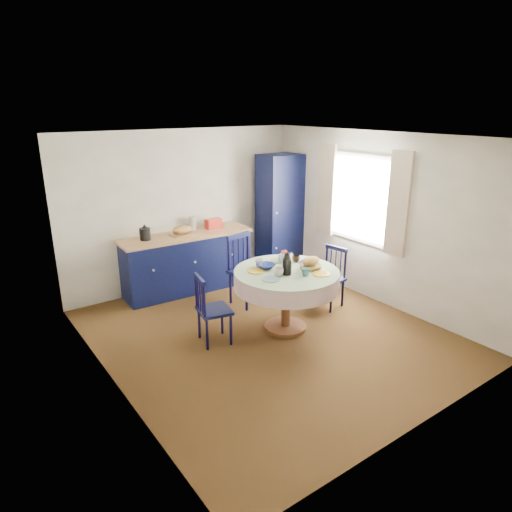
{
  "coord_description": "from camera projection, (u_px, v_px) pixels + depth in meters",
  "views": [
    {
      "loc": [
        -3.24,
        -4.24,
        2.86
      ],
      "look_at": [
        -0.04,
        0.2,
        1.03
      ],
      "focal_mm": 32.0,
      "sensor_mm": 36.0,
      "label": 1
    }
  ],
  "objects": [
    {
      "name": "wall_back",
      "position": [
        184.0,
        209.0,
        7.29
      ],
      "size": [
        4.0,
        0.02,
        2.5
      ],
      "primitive_type": "cube",
      "color": "white",
      "rests_on": "floor"
    },
    {
      "name": "window",
      "position": [
        361.0,
        198.0,
        6.79
      ],
      "size": [
        0.1,
        1.74,
        1.45
      ],
      "color": "white",
      "rests_on": "wall_right"
    },
    {
      "name": "cobalt_bowl",
      "position": [
        266.0,
        266.0,
        5.92
      ],
      "size": [
        0.23,
        0.23,
        0.06
      ],
      "primitive_type": "imported",
      "color": "navy",
      "rests_on": "dining_table"
    },
    {
      "name": "mug_b",
      "position": [
        306.0,
        272.0,
        5.66
      ],
      "size": [
        0.1,
        0.1,
        0.09
      ],
      "primitive_type": "imported",
      "color": "teal",
      "rests_on": "dining_table"
    },
    {
      "name": "chair_right",
      "position": [
        330.0,
        277.0,
        6.66
      ],
      "size": [
        0.45,
        0.46,
        0.89
      ],
      "rotation": [
        0.0,
        0.0,
        -1.37
      ],
      "color": "black",
      "rests_on": "floor"
    },
    {
      "name": "wall_right",
      "position": [
        377.0,
        219.0,
        6.67
      ],
      "size": [
        0.02,
        4.5,
        2.5
      ],
      "primitive_type": "cube",
      "color": "white",
      "rests_on": "floor"
    },
    {
      "name": "floor",
      "position": [
        268.0,
        334.0,
        5.96
      ],
      "size": [
        4.5,
        4.5,
        0.0
      ],
      "primitive_type": "plane",
      "color": "black",
      "rests_on": "ground"
    },
    {
      "name": "dining_table",
      "position": [
        287.0,
        280.0,
        5.88
      ],
      "size": [
        1.36,
        1.36,
        1.1
      ],
      "color": "#552B18",
      "rests_on": "floor"
    },
    {
      "name": "mug_d",
      "position": [
        259.0,
        263.0,
        5.97
      ],
      "size": [
        0.11,
        0.11,
        0.1
      ],
      "primitive_type": "imported",
      "color": "silver",
      "rests_on": "dining_table"
    },
    {
      "name": "wall_left",
      "position": [
        106.0,
        277.0,
        4.45
      ],
      "size": [
        0.02,
        4.5,
        2.5
      ],
      "primitive_type": "cube",
      "color": "white",
      "rests_on": "floor"
    },
    {
      "name": "kitchen_counter",
      "position": [
        187.0,
        261.0,
        7.24
      ],
      "size": [
        2.11,
        0.75,
        1.17
      ],
      "rotation": [
        0.0,
        0.0,
        -0.05
      ],
      "color": "black",
      "rests_on": "floor"
    },
    {
      "name": "pantry_cabinet",
      "position": [
        280.0,
        214.0,
        7.98
      ],
      "size": [
        0.72,
        0.53,
        2.05
      ],
      "rotation": [
        0.0,
        0.0,
        -0.0
      ],
      "color": "black",
      "rests_on": "floor"
    },
    {
      "name": "mug_c",
      "position": [
        296.0,
        259.0,
        6.15
      ],
      "size": [
        0.11,
        0.11,
        0.09
      ],
      "primitive_type": "imported",
      "color": "black",
      "rests_on": "dining_table"
    },
    {
      "name": "mug_a",
      "position": [
        278.0,
        272.0,
        5.66
      ],
      "size": [
        0.13,
        0.13,
        0.1
      ],
      "primitive_type": "imported",
      "color": "silver",
      "rests_on": "dining_table"
    },
    {
      "name": "ceiling",
      "position": [
        269.0,
        137.0,
        5.16
      ],
      "size": [
        4.5,
        4.5,
        0.0
      ],
      "primitive_type": "plane",
      "rotation": [
        3.14,
        0.0,
        0.0
      ],
      "color": "white",
      "rests_on": "wall_back"
    },
    {
      "name": "chair_left",
      "position": [
        211.0,
        309.0,
        5.61
      ],
      "size": [
        0.46,
        0.47,
        0.9
      ],
      "rotation": [
        0.0,
        0.0,
        1.36
      ],
      "color": "black",
      "rests_on": "floor"
    },
    {
      "name": "chair_far",
      "position": [
        246.0,
        269.0,
        6.75
      ],
      "size": [
        0.53,
        0.51,
        1.04
      ],
      "rotation": [
        0.0,
        0.0,
        0.14
      ],
      "color": "black",
      "rests_on": "floor"
    }
  ]
}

